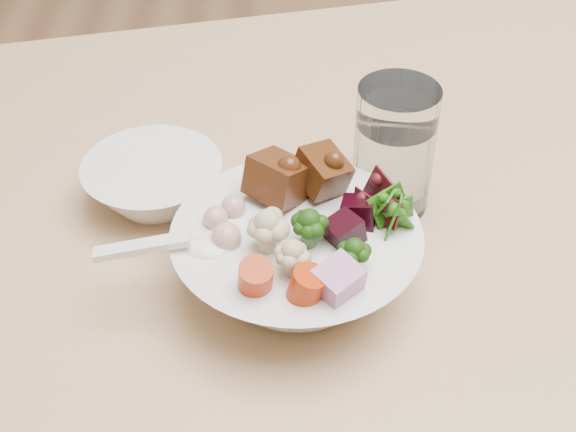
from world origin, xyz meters
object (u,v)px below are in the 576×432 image
Objects in this scene: water_glass at (393,154)px; side_bowl at (154,183)px; food_bowl at (298,254)px; chair_far at (367,102)px; dining_table at (564,275)px.

side_bowl is (-0.23, 0.01, -0.04)m from water_glass.
side_bowl is (-0.13, 0.12, -0.01)m from food_bowl.
water_glass is 0.95× the size of side_bowl.
chair_far is 0.79m from side_bowl.
food_bowl is 1.56× the size of side_bowl.
water_glass is at bearing -92.64° from chair_far.
water_glass reaches higher than chair_far.
water_glass is at bearing -2.05° from side_bowl.
chair_far is at bearing 78.29° from food_bowl.
dining_table is 2.13× the size of chair_far.
side_bowl reaches higher than dining_table.
chair_far is 6.53× the size of side_bowl.
food_bowl reaches higher than side_bowl.
water_glass is at bearing 49.77° from food_bowl.
chair_far reaches higher than dining_table.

